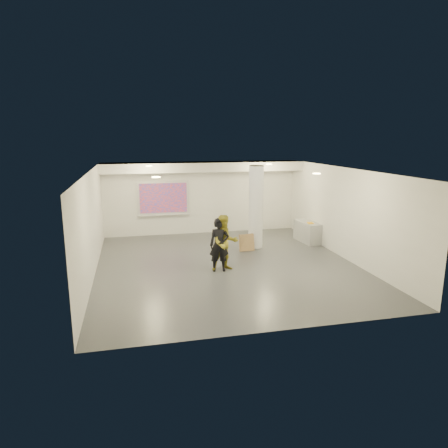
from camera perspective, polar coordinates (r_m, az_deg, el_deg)
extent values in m
cube|color=#393C41|center=(12.70, 0.41, -5.90)|extent=(8.00, 9.00, 0.01)
cube|color=silver|center=(12.10, 0.43, 7.72)|extent=(8.00, 9.00, 0.01)
cube|color=silver|center=(16.66, -3.16, 3.79)|extent=(8.00, 0.01, 3.00)
cube|color=silver|center=(8.14, 7.78, -5.49)|extent=(8.00, 0.01, 3.00)
cube|color=silver|center=(12.05, -18.42, -0.15)|extent=(0.01, 9.00, 3.00)
cube|color=silver|center=(13.78, 16.83, 1.47)|extent=(0.01, 9.00, 3.00)
cube|color=silver|center=(15.97, -2.88, 8.19)|extent=(8.00, 1.10, 0.36)
cylinder|color=#F9E58B|center=(14.28, -10.66, 8.14)|extent=(0.22, 0.22, 0.02)
cylinder|color=#F9E58B|center=(15.11, 6.43, 8.50)|extent=(0.22, 0.22, 0.02)
cylinder|color=#F9E58B|center=(10.30, -9.68, 6.62)|extent=(0.22, 0.22, 0.02)
cylinder|color=#F9E58B|center=(11.43, 13.09, 7.03)|extent=(0.22, 0.22, 0.02)
cylinder|color=white|center=(14.41, 4.58, 2.42)|extent=(0.52, 0.52, 3.00)
cube|color=silver|center=(16.42, -8.66, 3.71)|extent=(2.10, 0.06, 1.40)
cube|color=#0039AF|center=(16.37, -8.65, 3.69)|extent=(1.90, 0.01, 1.20)
cube|color=silver|center=(16.48, -8.57, 1.28)|extent=(2.10, 0.08, 0.04)
cube|color=#95979A|center=(15.73, 11.89, -1.10)|extent=(0.67, 1.38, 0.78)
cube|color=silver|center=(15.45, 12.30, 0.16)|extent=(0.31, 0.36, 0.02)
cube|color=yellow|center=(15.41, 12.23, 0.15)|extent=(0.26, 0.32, 0.03)
cube|color=olive|center=(14.23, 3.24, -2.65)|extent=(0.55, 0.25, 0.60)
cube|color=olive|center=(14.19, 3.24, -2.68)|extent=(0.55, 0.20, 0.60)
imported|color=black|center=(11.96, -0.68, -3.01)|extent=(0.63, 0.45, 1.62)
imported|color=olive|center=(12.04, 0.12, -2.71)|extent=(0.87, 0.70, 1.70)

